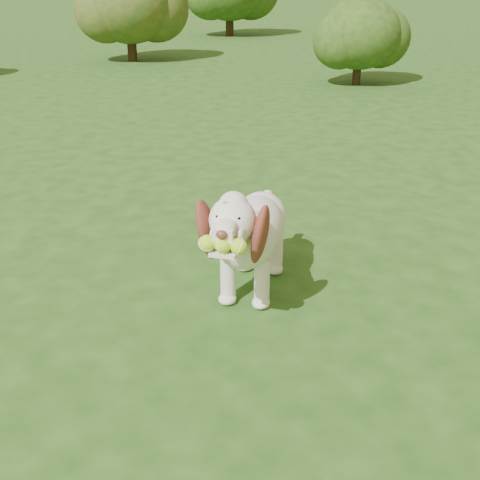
{
  "coord_description": "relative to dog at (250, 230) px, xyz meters",
  "views": [
    {
      "loc": [
        0.17,
        -2.67,
        1.61
      ],
      "look_at": [
        0.11,
        -0.03,
        0.41
      ],
      "focal_mm": 45.0,
      "sensor_mm": 36.0,
      "label": 1
    }
  ],
  "objects": [
    {
      "name": "shrub_c",
      "position": [
        1.57,
        6.46,
        0.36
      ],
      "size": [
        1.21,
        1.21,
        1.25
      ],
      "color": "#382314",
      "rests_on": "ground"
    },
    {
      "name": "shrub_b",
      "position": [
        -2.28,
        8.92,
        0.65
      ],
      "size": [
        1.68,
        1.68,
        1.74
      ],
      "color": "#382314",
      "rests_on": "ground"
    },
    {
      "name": "dog",
      "position": [
        0.0,
        0.0,
        0.0
      ],
      "size": [
        0.51,
        1.08,
        0.7
      ],
      "rotation": [
        0.0,
        0.0,
        -0.21
      ],
      "color": "silver",
      "rests_on": "ground"
    },
    {
      "name": "ground",
      "position": [
        -0.16,
        -0.18,
        -0.38
      ],
      "size": [
        80.0,
        80.0,
        0.0
      ],
      "primitive_type": "plane",
      "color": "#1D4112",
      "rests_on": "ground"
    }
  ]
}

